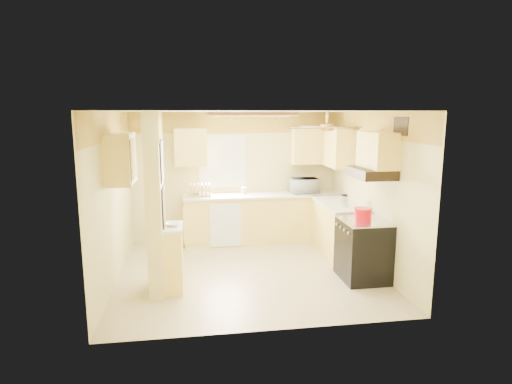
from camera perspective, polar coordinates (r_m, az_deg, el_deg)
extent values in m
plane|color=tan|center=(6.90, -1.05, -10.55)|extent=(4.00, 4.00, 0.00)
plane|color=white|center=(6.45, -1.13, 10.69)|extent=(4.00, 4.00, 0.00)
plane|color=#DDD087|center=(8.42, -2.80, 2.08)|extent=(4.00, 0.00, 4.00)
plane|color=#DDD087|center=(4.73, 1.97, -4.54)|extent=(4.00, 0.00, 4.00)
plane|color=#DDD087|center=(6.61, -18.56, -0.77)|extent=(0.00, 3.80, 3.80)
plane|color=#DDD087|center=(7.10, 15.12, 0.16)|extent=(0.00, 3.80, 3.80)
cube|color=#FFDB4B|center=(8.31, -2.85, 9.24)|extent=(4.00, 0.02, 0.40)
cube|color=#DDD087|center=(5.99, -13.30, -1.62)|extent=(0.20, 0.70, 2.50)
cube|color=#FFDA70|center=(6.18, -10.93, -8.84)|extent=(0.25, 0.55, 0.90)
cube|color=silver|center=(6.05, -11.08, -4.63)|extent=(0.28, 0.58, 0.04)
cube|color=#FFDA70|center=(8.35, 0.88, -3.58)|extent=(3.00, 0.60, 0.90)
cube|color=#FFDA70|center=(7.71, 11.00, -4.97)|extent=(0.60, 1.40, 0.90)
cube|color=silver|center=(8.24, 0.90, -0.42)|extent=(3.04, 0.64, 0.04)
cube|color=silver|center=(7.60, 11.05, -1.55)|extent=(0.64, 1.44, 0.04)
cube|color=white|center=(7.97, -4.09, -4.44)|extent=(0.58, 0.02, 0.80)
cube|color=white|center=(8.35, -4.52, 4.06)|extent=(0.92, 0.02, 1.02)
cube|color=white|center=(8.35, -4.52, 4.06)|extent=(0.80, 0.02, 0.90)
cube|color=#FFDA70|center=(8.14, -8.71, 5.93)|extent=(0.60, 0.35, 0.70)
cube|color=#FFDA70|center=(8.48, 7.82, 6.13)|extent=(0.90, 0.35, 0.70)
cube|color=#FFDA70|center=(8.12, 10.64, 5.86)|extent=(0.35, 1.00, 0.70)
cube|color=#FFDA70|center=(6.25, -17.67, 4.23)|extent=(0.35, 0.75, 0.70)
cube|color=#FFDA70|center=(6.44, 15.95, 5.39)|extent=(0.35, 0.76, 0.52)
cube|color=black|center=(6.67, 14.08, -7.53)|extent=(0.65, 0.76, 0.90)
cube|color=silver|center=(6.55, 14.25, -3.73)|extent=(0.66, 0.77, 0.02)
cylinder|color=silver|center=(6.23, 12.29, -5.37)|extent=(0.03, 0.05, 0.05)
cylinder|color=silver|center=(6.38, 11.75, -4.97)|extent=(0.03, 0.05, 0.05)
cylinder|color=silver|center=(6.53, 11.26, -4.61)|extent=(0.03, 0.05, 0.05)
cylinder|color=silver|center=(6.68, 10.77, -4.24)|extent=(0.03, 0.05, 0.05)
cube|color=black|center=(6.44, 15.11, 2.48)|extent=(0.50, 0.76, 0.14)
cube|color=black|center=(5.88, -12.47, 4.13)|extent=(0.02, 0.42, 0.57)
cube|color=white|center=(5.88, -12.41, 4.13)|extent=(0.01, 0.37, 0.52)
cube|color=black|center=(5.99, -12.23, -2.06)|extent=(0.02, 0.42, 0.57)
cube|color=yellow|center=(5.99, -12.17, -2.06)|extent=(0.01, 0.37, 0.52)
cube|color=brown|center=(6.95, -0.85, 10.34)|extent=(1.35, 0.95, 0.06)
cube|color=white|center=(6.95, -0.85, 10.13)|extent=(1.15, 0.75, 0.02)
cylinder|color=gold|center=(5.98, 9.47, 9.80)|extent=(0.04, 0.04, 0.16)
cylinder|color=gold|center=(5.98, 9.43, 8.46)|extent=(0.18, 0.18, 0.08)
cube|color=brown|center=(6.19, 11.79, 8.45)|extent=(0.55, 0.28, 0.01)
cube|color=brown|center=(6.24, 7.60, 8.59)|extent=(0.28, 0.55, 0.01)
cube|color=brown|center=(5.79, 6.90, 8.47)|extent=(0.55, 0.28, 0.01)
cube|color=brown|center=(5.74, 11.41, 8.32)|extent=(0.28, 0.55, 0.01)
cube|color=black|center=(6.18, 18.78, 8.30)|extent=(0.02, 0.40, 0.25)
imported|color=white|center=(8.39, 6.46, 0.85)|extent=(0.53, 0.37, 0.29)
imported|color=white|center=(6.03, -11.00, -4.25)|extent=(0.23, 0.23, 0.05)
cylinder|color=red|center=(6.52, 14.08, -2.97)|extent=(0.25, 0.25, 0.16)
cylinder|color=red|center=(6.50, 14.11, -2.20)|extent=(0.27, 0.27, 0.02)
cylinder|color=silver|center=(7.28, 11.72, -1.19)|extent=(0.14, 0.14, 0.18)
cylinder|color=black|center=(7.26, 11.75, -0.38)|extent=(0.09, 0.09, 0.03)
cube|color=tan|center=(8.12, -7.43, -0.38)|extent=(0.41, 0.31, 0.04)
cube|color=tan|center=(8.10, -8.63, 0.24)|extent=(0.02, 0.27, 0.23)
cube|color=tan|center=(8.10, -8.15, 0.26)|extent=(0.02, 0.27, 0.23)
cube|color=tan|center=(8.10, -7.67, 0.27)|extent=(0.02, 0.27, 0.23)
cube|color=tan|center=(8.10, -7.19, 0.28)|extent=(0.02, 0.27, 0.23)
cube|color=tan|center=(8.10, -6.71, 0.30)|extent=(0.02, 0.27, 0.23)
cube|color=tan|center=(8.11, -6.23, 0.31)|extent=(0.02, 0.27, 0.23)
cylinder|color=white|center=(8.10, -8.15, 0.26)|extent=(0.02, 0.23, 0.23)
cylinder|color=white|center=(8.10, -7.19, 0.28)|extent=(0.02, 0.23, 0.23)
cylinder|color=white|center=(8.27, -1.64, 0.20)|extent=(0.10, 0.10, 0.13)
cylinder|color=tan|center=(8.26, -1.51, 0.45)|extent=(0.01, 0.01, 0.20)
cylinder|color=tan|center=(8.28, -1.66, 0.47)|extent=(0.01, 0.01, 0.20)
cylinder|color=tan|center=(8.26, -1.76, 0.44)|extent=(0.01, 0.01, 0.20)
cylinder|color=tan|center=(8.24, -1.61, 0.43)|extent=(0.01, 0.01, 0.20)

